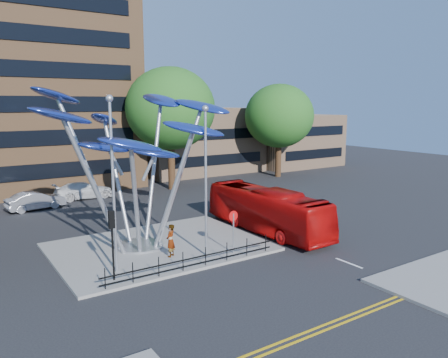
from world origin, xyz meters
TOP-DOWN VIEW (x-y plane):
  - ground at (0.00, 0.00)m, footprint 120.00×120.00m
  - traffic_island at (-1.00, 6.00)m, footprint 12.00×9.00m
  - double_yellow_near at (0.00, -6.00)m, footprint 40.00×0.12m
  - double_yellow_far at (0.00, -6.30)m, footprint 40.00×0.12m
  - low_building_near at (16.00, 30.00)m, footprint 15.00×8.00m
  - low_building_far at (30.00, 28.00)m, footprint 12.00×8.00m
  - tree_right at (8.00, 22.00)m, footprint 8.80×8.80m
  - tree_far at (22.00, 22.00)m, footprint 8.00×8.00m
  - leaf_sculpture at (-2.07, 6.68)m, footprint 12.72×9.54m
  - street_lamp_left at (-4.50, 3.50)m, footprint 0.36×0.36m
  - street_lamp_right at (0.50, 3.00)m, footprint 0.36×0.36m
  - traffic_light_island at (-5.00, 2.50)m, footprint 0.28×0.18m
  - no_entry_sign_island at (2.00, 2.52)m, footprint 0.60×0.10m
  - pedestrian_railing_front at (-1.00, 1.70)m, footprint 10.00×0.06m
  - red_bus at (6.60, 5.22)m, footprint 2.59×10.55m
  - pedestrian at (-1.24, 3.93)m, footprint 0.80×0.76m
  - parked_car_mid at (-5.20, 20.34)m, footprint 4.72×2.30m
  - parked_car_right at (-0.70, 22.43)m, footprint 5.20×2.18m

SIDE VIEW (x-z plane):
  - ground at x=0.00m, z-range 0.00..0.00m
  - double_yellow_near at x=0.00m, z-range 0.00..0.01m
  - double_yellow_far at x=0.00m, z-range 0.00..0.01m
  - traffic_island at x=-1.00m, z-range 0.00..0.15m
  - pedestrian_railing_front at x=-1.00m, z-range 0.05..1.05m
  - parked_car_mid at x=-5.20m, z-range 0.00..1.49m
  - parked_car_right at x=-0.70m, z-range 0.00..1.50m
  - pedestrian at x=-1.24m, z-range 0.15..1.99m
  - red_bus at x=6.60m, z-range 0.00..2.93m
  - no_entry_sign_island at x=2.00m, z-range 0.59..3.04m
  - traffic_light_island at x=-5.00m, z-range 0.90..4.33m
  - low_building_far at x=30.00m, z-range 0.00..7.00m
  - low_building_near at x=16.00m, z-range 0.00..8.00m
  - street_lamp_right at x=0.50m, z-range 0.94..9.24m
  - street_lamp_left at x=-4.50m, z-range 0.96..9.76m
  - leaf_sculpture at x=-2.07m, z-range 2.12..11.63m
  - tree_far at x=22.00m, z-range 1.70..12.51m
  - tree_right at x=8.00m, z-range 1.98..14.09m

